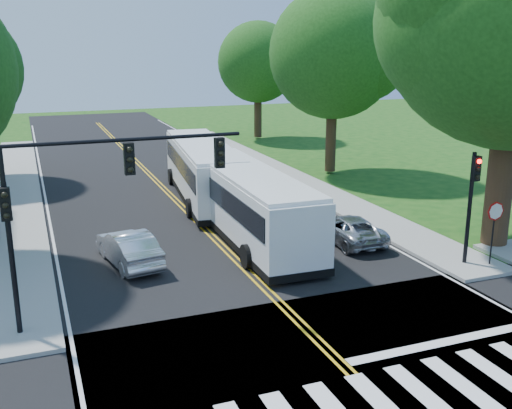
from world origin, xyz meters
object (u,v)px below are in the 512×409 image
signal_ne (472,193)px  dark_sedan (269,183)px  signal_nw (91,189)px  hatchback (129,248)px  suv (348,229)px  bus_lead (248,202)px  bus_follow (203,169)px

signal_ne → dark_sedan: 14.28m
signal_nw → dark_sedan: signal_nw is taller
signal_nw → hatchback: bearing=70.8°
suv → dark_sedan: (0.12, 9.50, -0.01)m
bus_lead → suv: (3.90, -2.19, -1.04)m
signal_nw → suv: size_ratio=1.68×
signal_nw → signal_ne: signal_nw is taller
bus_follow → dark_sedan: bearing=-177.4°
suv → bus_follow: bearing=-67.8°
signal_nw → suv: bearing=21.1°
signal_nw → signal_ne: size_ratio=1.62×
signal_ne → bus_follow: bearing=115.2°
bus_lead → hatchback: 5.89m
bus_lead → bus_follow: bus_follow is taller
bus_follow → hatchback: 10.80m
hatchback → suv: bearing=166.7°
bus_follow → bus_lead: bearing=95.6°
hatchback → bus_follow: bearing=-131.5°
bus_lead → suv: bus_lead is taller
hatchback → suv: (9.51, -0.64, -0.10)m
signal_ne → signal_nw: bearing=-180.0°
bus_lead → hatchback: bearing=16.6°
bus_lead → hatchback: size_ratio=2.85×
signal_nw → suv: (11.25, 4.33, -3.78)m
bus_follow → dark_sedan: 4.08m
signal_nw → dark_sedan: 18.30m
bus_lead → bus_follow: 7.56m
signal_nw → dark_sedan: bearing=50.6°
signal_ne → dark_sedan: bearing=101.0°
bus_lead → suv: 4.60m
bus_lead → suv: bearing=151.9°
signal_ne → suv: bearing=123.0°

